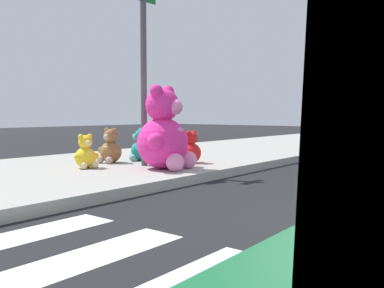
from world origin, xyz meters
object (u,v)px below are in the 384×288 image
(plush_brown, at_px, (110,149))
(plush_yellow, at_px, (86,154))
(plush_red, at_px, (190,150))
(plush_lavender, at_px, (175,150))
(plush_teal, at_px, (140,148))
(sign_pole, at_px, (144,69))
(plush_pink_large, at_px, (165,136))

(plush_brown, bearing_deg, plush_yellow, -159.71)
(plush_brown, height_order, plush_yellow, plush_brown)
(plush_red, bearing_deg, plush_lavender, 70.83)
(plush_red, bearing_deg, plush_teal, 107.66)
(plush_lavender, bearing_deg, plush_brown, 149.66)
(sign_pole, height_order, plush_teal, sign_pole)
(sign_pole, bearing_deg, plush_lavender, 8.79)
(plush_teal, bearing_deg, sign_pole, -129.27)
(plush_brown, relative_size, plush_teal, 1.02)
(plush_red, height_order, plush_lavender, plush_red)
(sign_pole, relative_size, plush_teal, 4.98)
(plush_pink_large, height_order, plush_brown, plush_pink_large)
(sign_pole, relative_size, plush_red, 5.23)
(sign_pole, xyz_separation_m, plush_pink_large, (-0.11, -0.59, -1.14))
(plush_red, distance_m, plush_teal, 1.06)
(plush_pink_large, xyz_separation_m, plush_lavender, (1.13, 0.75, -0.35))
(plush_brown, xyz_separation_m, plush_yellow, (-0.78, -0.29, -0.03))
(sign_pole, bearing_deg, plush_brown, 96.50)
(plush_pink_large, bearing_deg, sign_pole, 79.42)
(sign_pole, bearing_deg, plush_pink_large, -100.58)
(sign_pole, relative_size, plush_brown, 4.87)
(plush_lavender, bearing_deg, plush_pink_large, -146.51)
(sign_pole, height_order, plush_pink_large, sign_pole)
(plush_yellow, distance_m, plush_lavender, 1.93)
(sign_pole, height_order, plush_yellow, sign_pole)
(plush_pink_large, height_order, plush_teal, plush_pink_large)
(plush_pink_large, xyz_separation_m, plush_red, (0.94, 0.21, -0.31))
(plush_red, relative_size, plush_brown, 0.93)
(plush_brown, bearing_deg, plush_teal, -16.88)
(sign_pole, distance_m, plush_yellow, 1.78)
(plush_pink_large, height_order, plush_red, plush_pink_large)
(plush_yellow, xyz_separation_m, plush_lavender, (1.89, -0.36, -0.02))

